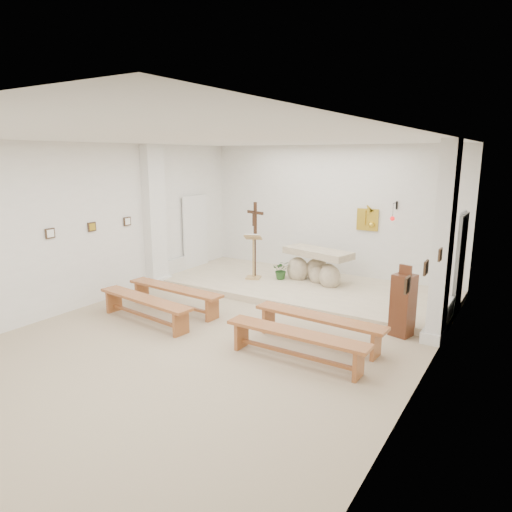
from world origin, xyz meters
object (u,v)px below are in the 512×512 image
Objects in this scene: bench_left_second at (145,304)px; lectern at (253,256)px; altar at (317,268)px; bench_right_front at (319,323)px; crucifix_stand at (255,234)px; bench_right_second at (296,339)px; donation_pedestal at (403,305)px; bench_left_front at (175,293)px.

lectern is at bearing 91.43° from bench_left_second.
bench_right_front is (1.50, -3.19, -0.11)m from altar.
altar is 1.62m from lectern.
crucifix_stand reaches higher than bench_right_second.
donation_pedestal is 0.55× the size of bench_right_second.
crucifix_stand is 0.80× the size of bench_right_second.
bench_right_second is (3.32, -0.87, 0.00)m from bench_left_front.
lectern is 4.58m from bench_right_second.
crucifix_stand is 4.76m from bench_right_second.
bench_left_second and bench_right_second have the same top height.
crucifix_stand is 2.87m from bench_left_front.
lectern is 0.49× the size of bench_right_front.
lectern reaches higher than altar.
donation_pedestal is at bearing 17.82° from bench_left_front.
donation_pedestal is 4.61m from bench_left_front.
crucifix_stand is (-0.02, 0.13, 0.54)m from lectern.
altar is at bearing 1.27° from lectern.
bench_right_second is (2.99, -3.46, -0.35)m from lectern.
altar is at bearing 156.43° from donation_pedestal.
crucifix_stand is 1.46× the size of donation_pedestal.
bench_right_second is at bearing -31.59° from crucifix_stand.
bench_right_second is (-1.14, -2.02, -0.20)m from donation_pedestal.
bench_left_second is at bearing -162.45° from bench_right_front.
bench_left_front is at bearing -78.11° from crucifix_stand.
crucifix_stand is at bearing 130.47° from bench_right_second.
bench_right_front is 0.87m from bench_right_second.
lectern is 0.55m from crucifix_stand.
lectern is at bearing 141.99° from bench_right_front.
bench_left_front and bench_right_front have the same top height.
bench_right_front is at bearing 21.53° from bench_left_second.
bench_right_front and bench_right_second have the same top height.
crucifix_stand is at bearing -148.52° from altar.
bench_left_front is (-0.33, -2.59, -0.35)m from lectern.
altar is 0.77× the size of bench_right_second.
crucifix_stand reaches higher than bench_left_second.
donation_pedestal reaches higher than bench_right_second.
crucifix_stand is 0.80× the size of bench_right_front.
bench_right_second is (3.01, -3.58, -0.89)m from crucifix_stand.
bench_left_front and bench_left_second have the same top height.
bench_left_front is (-4.46, -1.15, -0.20)m from donation_pedestal.
bench_right_second is (0.00, -0.87, 0.00)m from bench_right_front.
bench_right_second is at bearing -69.90° from lectern.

